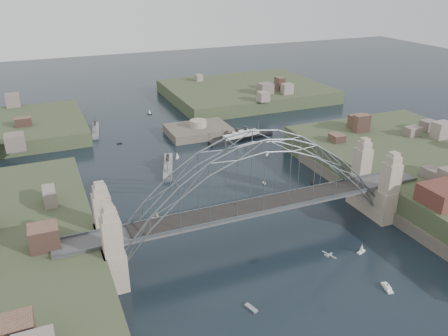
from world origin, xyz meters
TOP-DOWN VIEW (x-y plane):
  - ground at (0.00, 0.00)m, footprint 500.00×500.00m
  - bridge at (0.00, 0.00)m, footprint 84.00×13.80m
  - shore_east at (57.32, 0.00)m, footprint 50.50×90.00m
  - headland_ne at (50.00, 110.00)m, footprint 70.00×55.00m
  - fort_island at (12.00, 70.00)m, footprint 22.00×16.00m
  - naval_cruiser_near at (-6.85, 44.87)m, footprint 8.06×18.66m
  - naval_cruiser_far at (-21.88, 87.19)m, footprint 4.64×16.30m
  - ocean_liner at (23.92, 58.98)m, footprint 25.38×7.40m
  - aeroplane at (5.42, -18.96)m, footprint 1.80×3.15m
  - small_boat_a at (-17.85, 16.91)m, footprint 2.94×1.83m
  - small_boat_b at (14.88, 24.25)m, footprint 0.65×1.66m
  - small_boat_c at (-10.85, -19.77)m, footprint 1.64×2.80m
  - small_boat_d at (25.47, 42.47)m, footprint 2.14×2.42m
  - small_boat_e at (-35.17, 59.31)m, footprint 2.31×4.13m
  - small_boat_f at (-1.91, 51.37)m, footprint 1.52×1.59m
  - small_boat_g at (15.14, -24.84)m, footprint 1.77×3.27m
  - small_boat_h at (-16.20, 71.66)m, footprint 1.82×0.61m
  - small_boat_i at (27.46, 19.57)m, footprint 1.75×2.42m
  - small_boat_k at (1.94, 101.10)m, footprint 1.85×1.42m
  - small_boat_l at (-39.83, 26.86)m, footprint 1.93×2.27m
  - small_boat_m at (18.29, -13.37)m, footprint 2.22×1.39m

SIDE VIEW (x-z plane):
  - fort_island at x=12.00m, z-range -5.04..4.36m
  - ground at x=0.00m, z-range 0.00..0.00m
  - small_boat_b at x=14.88m, z-range -0.08..0.38m
  - small_boat_c at x=-10.85m, z-range -0.08..0.38m
  - small_boat_d at x=25.47m, z-range -0.08..0.38m
  - small_boat_e at x=-35.17m, z-range -0.08..0.38m
  - small_boat_h at x=-16.20m, z-range -0.08..0.38m
  - small_boat_i at x=27.46m, z-range -0.08..0.38m
  - small_boat_l at x=-39.83m, z-range -0.08..0.38m
  - small_boat_g at x=15.14m, z-range -0.43..0.99m
  - headland_ne at x=50.00m, z-range -4.00..5.50m
  - small_boat_a at x=-17.85m, z-range -0.40..1.98m
  - naval_cruiser_far at x=-21.88m, z-range -1.88..3.57m
  - naval_cruiser_near at x=-6.85m, z-range -1.94..3.69m
  - small_boat_m at x=18.29m, z-range -0.27..2.11m
  - ocean_liner at x=23.92m, z-range -2.13..4.05m
  - small_boat_k at x=1.94m, z-range -0.20..2.17m
  - small_boat_f at x=-1.91m, z-range -0.16..2.21m
  - shore_east at x=57.32m, z-range -4.03..7.97m
  - aeroplane at x=5.42m, z-range 6.20..6.67m
  - bridge at x=0.00m, z-range 0.02..24.62m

